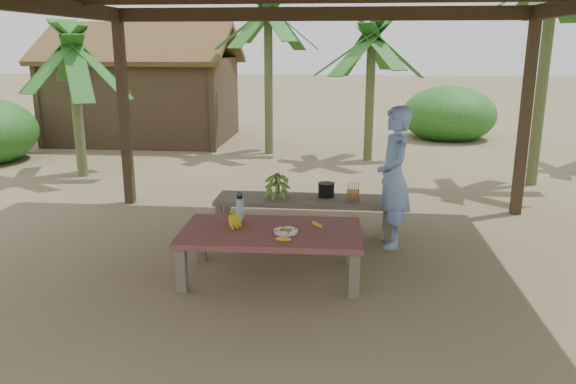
# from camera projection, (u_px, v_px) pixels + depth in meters

# --- Properties ---
(ground) EXTENTS (80.00, 80.00, 0.00)m
(ground) POSITION_uv_depth(u_px,v_px,m) (305.00, 268.00, 5.96)
(ground) COLOR brown
(ground) RESTS_ON ground
(work_table) EXTENTS (1.83, 1.05, 0.50)m
(work_table) POSITION_uv_depth(u_px,v_px,m) (271.00, 236.00, 5.64)
(work_table) COLOR brown
(work_table) RESTS_ON ground
(bench) EXTENTS (2.20, 0.61, 0.45)m
(bench) POSITION_uv_depth(u_px,v_px,m) (304.00, 203.00, 6.99)
(bench) COLOR brown
(bench) RESTS_ON ground
(ripe_banana_bunch) EXTENTS (0.29, 0.26, 0.15)m
(ripe_banana_bunch) POSITION_uv_depth(u_px,v_px,m) (229.00, 219.00, 5.73)
(ripe_banana_bunch) COLOR yellow
(ripe_banana_bunch) RESTS_ON work_table
(plate) EXTENTS (0.24, 0.24, 0.04)m
(plate) POSITION_uv_depth(u_px,v_px,m) (286.00, 231.00, 5.52)
(plate) COLOR white
(plate) RESTS_ON work_table
(loose_banana_front) EXTENTS (0.17, 0.10, 0.04)m
(loose_banana_front) POSITION_uv_depth(u_px,v_px,m) (284.00, 239.00, 5.29)
(loose_banana_front) COLOR yellow
(loose_banana_front) RESTS_ON work_table
(loose_banana_side) EXTENTS (0.14, 0.14, 0.04)m
(loose_banana_side) POSITION_uv_depth(u_px,v_px,m) (317.00, 225.00, 5.72)
(loose_banana_side) COLOR yellow
(loose_banana_side) RESTS_ON work_table
(water_flask) EXTENTS (0.08, 0.08, 0.30)m
(water_flask) POSITION_uv_depth(u_px,v_px,m) (240.00, 208.00, 5.95)
(water_flask) COLOR #39A2B4
(water_flask) RESTS_ON work_table
(green_banana_stalk) EXTENTS (0.29, 0.29, 0.33)m
(green_banana_stalk) POSITION_uv_depth(u_px,v_px,m) (277.00, 185.00, 6.96)
(green_banana_stalk) COLOR #598C2D
(green_banana_stalk) RESTS_ON bench
(cooking_pot) EXTENTS (0.20, 0.20, 0.17)m
(cooking_pot) POSITION_uv_depth(u_px,v_px,m) (326.00, 190.00, 7.03)
(cooking_pot) COLOR black
(cooking_pot) RESTS_ON bench
(skewer_rack) EXTENTS (0.18, 0.08, 0.24)m
(skewer_rack) POSITION_uv_depth(u_px,v_px,m) (353.00, 191.00, 6.83)
(skewer_rack) COLOR #A57F47
(skewer_rack) RESTS_ON bench
(woman) EXTENTS (0.46, 0.64, 1.64)m
(woman) POSITION_uv_depth(u_px,v_px,m) (394.00, 177.00, 6.45)
(woman) COLOR #7498DC
(woman) RESTS_ON ground
(hut) EXTENTS (4.40, 3.43, 2.85)m
(hut) POSITION_uv_depth(u_px,v_px,m) (147.00, 95.00, 13.82)
(hut) COLOR black
(hut) RESTS_ON ground
(banana_plant_n) EXTENTS (1.80, 1.80, 2.70)m
(banana_plant_n) POSITION_uv_depth(u_px,v_px,m) (372.00, 49.00, 11.02)
(banana_plant_n) COLOR #596638
(banana_plant_n) RESTS_ON ground
(banana_plant_nw) EXTENTS (1.80, 1.80, 3.24)m
(banana_plant_nw) POSITION_uv_depth(u_px,v_px,m) (268.00, 23.00, 11.61)
(banana_plant_nw) COLOR #596638
(banana_plant_nw) RESTS_ON ground
(banana_plant_w) EXTENTS (1.80, 1.80, 2.51)m
(banana_plant_w) POSITION_uv_depth(u_px,v_px,m) (72.00, 61.00, 9.65)
(banana_plant_w) COLOR #596638
(banana_plant_w) RESTS_ON ground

